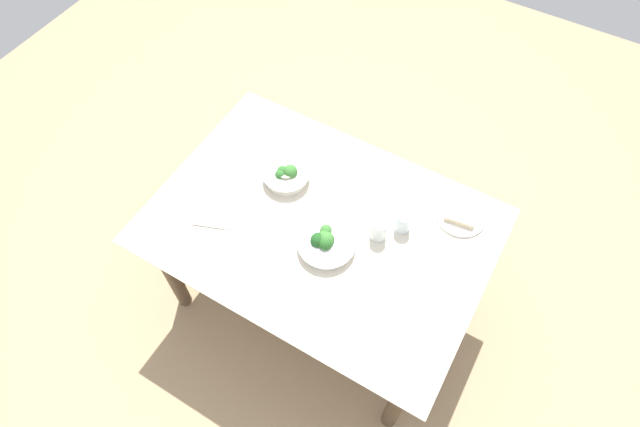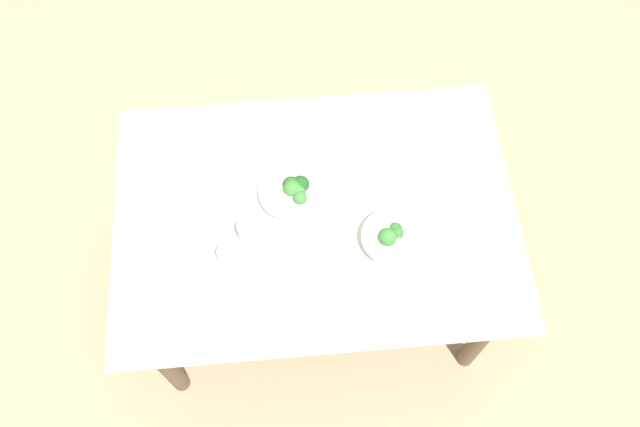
{
  "view_description": "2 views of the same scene",
  "coord_description": "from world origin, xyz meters",
  "px_view_note": "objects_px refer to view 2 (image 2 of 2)",
  "views": [
    {
      "loc": [
        0.6,
        -1.03,
        2.66
      ],
      "look_at": [
        -0.02,
        0.03,
        0.75
      ],
      "focal_mm": 29.53,
      "sensor_mm": 36.0,
      "label": 1
    },
    {
      "loc": [
        0.07,
        1.04,
        2.82
      ],
      "look_at": [
        -0.01,
        0.02,
        0.75
      ],
      "focal_mm": 36.51,
      "sensor_mm": 36.0,
      "label": 2
    }
  ],
  "objects_px": {
    "napkin_folded_upper": "(427,164)",
    "broccoli_bowl_near": "(293,191)",
    "broccoli_bowl_far": "(391,238)",
    "fork_by_near_bowl": "(327,284)",
    "fork_by_far_bowl": "(415,292)",
    "table_knife_left": "(393,171)",
    "water_glass_side": "(248,232)",
    "bread_side_plate": "(171,316)",
    "water_glass_center": "(228,257)"
  },
  "relations": [
    {
      "from": "broccoli_bowl_far",
      "to": "broccoli_bowl_near",
      "type": "bearing_deg",
      "value": -33.35
    },
    {
      "from": "broccoli_bowl_far",
      "to": "fork_by_near_bowl",
      "type": "height_order",
      "value": "broccoli_bowl_far"
    },
    {
      "from": "water_glass_center",
      "to": "napkin_folded_upper",
      "type": "distance_m",
      "value": 0.82
    },
    {
      "from": "bread_side_plate",
      "to": "table_knife_left",
      "type": "relative_size",
      "value": 1.11
    },
    {
      "from": "broccoli_bowl_near",
      "to": "water_glass_side",
      "type": "height_order",
      "value": "water_glass_side"
    },
    {
      "from": "broccoli_bowl_far",
      "to": "fork_by_far_bowl",
      "type": "distance_m",
      "value": 0.2
    },
    {
      "from": "bread_side_plate",
      "to": "water_glass_center",
      "type": "bearing_deg",
      "value": -137.5
    },
    {
      "from": "table_knife_left",
      "to": "napkin_folded_upper",
      "type": "xyz_separation_m",
      "value": [
        -0.13,
        -0.02,
        0.0
      ]
    },
    {
      "from": "water_glass_side",
      "to": "bread_side_plate",
      "type": "bearing_deg",
      "value": 44.9
    },
    {
      "from": "broccoli_bowl_near",
      "to": "table_knife_left",
      "type": "relative_size",
      "value": 1.24
    },
    {
      "from": "broccoli_bowl_far",
      "to": "water_glass_center",
      "type": "distance_m",
      "value": 0.57
    },
    {
      "from": "broccoli_bowl_near",
      "to": "fork_by_near_bowl",
      "type": "height_order",
      "value": "broccoli_bowl_near"
    },
    {
      "from": "water_glass_side",
      "to": "table_knife_left",
      "type": "bearing_deg",
      "value": -157.16
    },
    {
      "from": "broccoli_bowl_far",
      "to": "broccoli_bowl_near",
      "type": "distance_m",
      "value": 0.39
    },
    {
      "from": "broccoli_bowl_far",
      "to": "table_knife_left",
      "type": "distance_m",
      "value": 0.29
    },
    {
      "from": "broccoli_bowl_far",
      "to": "napkin_folded_upper",
      "type": "bearing_deg",
      "value": -120.48
    },
    {
      "from": "broccoli_bowl_near",
      "to": "napkin_folded_upper",
      "type": "relative_size",
      "value": 1.43
    },
    {
      "from": "fork_by_near_bowl",
      "to": "table_knife_left",
      "type": "relative_size",
      "value": 0.54
    },
    {
      "from": "fork_by_near_bowl",
      "to": "broccoli_bowl_near",
      "type": "bearing_deg",
      "value": -61.27
    },
    {
      "from": "napkin_folded_upper",
      "to": "broccoli_bowl_near",
      "type": "bearing_deg",
      "value": 9.95
    },
    {
      "from": "water_glass_center",
      "to": "broccoli_bowl_far",
      "type": "bearing_deg",
      "value": -176.99
    },
    {
      "from": "broccoli_bowl_far",
      "to": "water_glass_center",
      "type": "relative_size",
      "value": 2.16
    },
    {
      "from": "water_glass_side",
      "to": "fork_by_near_bowl",
      "type": "height_order",
      "value": "water_glass_side"
    },
    {
      "from": "water_glass_side",
      "to": "water_glass_center",
      "type": "bearing_deg",
      "value": 50.64
    },
    {
      "from": "broccoli_bowl_far",
      "to": "water_glass_side",
      "type": "distance_m",
      "value": 0.5
    },
    {
      "from": "napkin_folded_upper",
      "to": "table_knife_left",
      "type": "bearing_deg",
      "value": 8.25
    },
    {
      "from": "water_glass_center",
      "to": "fork_by_near_bowl",
      "type": "bearing_deg",
      "value": 161.7
    },
    {
      "from": "water_glass_center",
      "to": "water_glass_side",
      "type": "height_order",
      "value": "water_glass_side"
    },
    {
      "from": "water_glass_side",
      "to": "napkin_folded_upper",
      "type": "bearing_deg",
      "value": -159.85
    },
    {
      "from": "water_glass_center",
      "to": "fork_by_near_bowl",
      "type": "relative_size",
      "value": 0.93
    },
    {
      "from": "water_glass_center",
      "to": "broccoli_bowl_near",
      "type": "bearing_deg",
      "value": -134.17
    },
    {
      "from": "broccoli_bowl_far",
      "to": "fork_by_near_bowl",
      "type": "bearing_deg",
      "value": 30.17
    },
    {
      "from": "napkin_folded_upper",
      "to": "bread_side_plate",
      "type": "bearing_deg",
      "value": 28.67
    },
    {
      "from": "fork_by_near_bowl",
      "to": "water_glass_side",
      "type": "bearing_deg",
      "value": -22.8
    },
    {
      "from": "broccoli_bowl_far",
      "to": "water_glass_center",
      "type": "height_order",
      "value": "water_glass_center"
    },
    {
      "from": "broccoli_bowl_far",
      "to": "table_knife_left",
      "type": "xyz_separation_m",
      "value": [
        -0.05,
        -0.29,
        -0.03
      ]
    },
    {
      "from": "broccoli_bowl_near",
      "to": "bread_side_plate",
      "type": "xyz_separation_m",
      "value": [
        0.44,
        0.43,
        -0.02
      ]
    },
    {
      "from": "water_glass_side",
      "to": "table_knife_left",
      "type": "relative_size",
      "value": 0.52
    },
    {
      "from": "bread_side_plate",
      "to": "fork_by_far_bowl",
      "type": "distance_m",
      "value": 0.82
    },
    {
      "from": "bread_side_plate",
      "to": "broccoli_bowl_near",
      "type": "bearing_deg",
      "value": -135.63
    },
    {
      "from": "fork_by_far_bowl",
      "to": "table_knife_left",
      "type": "xyz_separation_m",
      "value": [
        0.01,
        -0.48,
        -0.0
      ]
    },
    {
      "from": "fork_by_far_bowl",
      "to": "napkin_folded_upper",
      "type": "xyz_separation_m",
      "value": [
        -0.12,
        -0.5,
        0.0
      ]
    },
    {
      "from": "water_glass_side",
      "to": "broccoli_bowl_near",
      "type": "bearing_deg",
      "value": -136.53
    },
    {
      "from": "fork_by_near_bowl",
      "to": "napkin_folded_upper",
      "type": "xyz_separation_m",
      "value": [
        -0.42,
        -0.44,
        0.0
      ]
    },
    {
      "from": "water_glass_center",
      "to": "water_glass_side",
      "type": "relative_size",
      "value": 0.96
    },
    {
      "from": "water_glass_center",
      "to": "fork_by_far_bowl",
      "type": "bearing_deg",
      "value": 165.24
    },
    {
      "from": "fork_by_near_bowl",
      "to": "water_glass_center",
      "type": "bearing_deg",
      "value": -3.81
    },
    {
      "from": "broccoli_bowl_far",
      "to": "table_knife_left",
      "type": "relative_size",
      "value": 1.08
    },
    {
      "from": "broccoli_bowl_far",
      "to": "bread_side_plate",
      "type": "bearing_deg",
      "value": 15.45
    },
    {
      "from": "broccoli_bowl_near",
      "to": "table_knife_left",
      "type": "distance_m",
      "value": 0.38
    }
  ]
}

